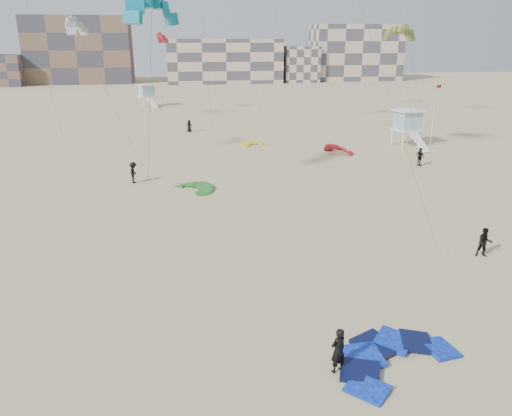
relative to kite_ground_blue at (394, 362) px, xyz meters
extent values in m
plane|color=tan|center=(-3.39, 3.45, 0.00)|extent=(320.00, 320.00, 0.00)
imported|color=black|center=(-2.42, -0.17, 0.93)|extent=(0.80, 0.67, 1.87)
imported|color=black|center=(9.38, 8.74, 0.88)|extent=(1.01, 0.88, 1.76)
imported|color=black|center=(-11.93, 28.10, 0.94)|extent=(0.86, 1.30, 1.87)
imported|color=black|center=(15.91, 29.89, 0.92)|extent=(0.77, 1.17, 1.84)
imported|color=black|center=(-6.22, 52.92, 0.81)|extent=(0.82, 0.56, 1.62)
imported|color=black|center=(28.69, 58.29, 0.91)|extent=(1.40, 1.70, 1.82)
cylinder|color=#3F3F3F|center=(-9.92, 23.62, 7.50)|extent=(1.15, 0.87, 13.01)
cylinder|color=#3F3F3F|center=(5.53, 17.59, 10.98)|extent=(1.27, 18.52, 19.97)
cylinder|color=#3F3F3F|center=(-14.43, 35.71, 7.03)|extent=(4.57, 0.08, 12.08)
cylinder|color=#3F3F3F|center=(-4.19, 48.33, 14.46)|extent=(2.12, 5.41, 26.93)
cylinder|color=#3F3F3F|center=(16.35, 34.78, 6.74)|extent=(3.20, 0.34, 11.49)
cylinder|color=#3F3F3F|center=(24.55, 53.55, 11.74)|extent=(9.08, 3.01, 21.49)
cylinder|color=#3F3F3F|center=(-23.82, 50.85, 10.73)|extent=(5.31, 10.97, 19.48)
cylinder|color=#3F3F3F|center=(6.60, 58.72, 13.75)|extent=(5.01, 3.35, 25.50)
cylinder|color=#3F3F3F|center=(-9.72, 66.78, 6.54)|extent=(0.57, 7.72, 11.10)
cube|color=white|center=(18.79, 39.32, 1.95)|extent=(3.33, 3.33, 0.15)
cube|color=#8EB3C2|center=(18.79, 39.32, 3.07)|extent=(2.73, 2.73, 2.09)
cube|color=white|center=(18.79, 39.32, 4.19)|extent=(3.45, 3.45, 0.17)
cube|color=white|center=(18.79, 36.50, 0.94)|extent=(1.48, 3.08, 1.73)
cube|color=white|center=(-13.05, 80.84, 1.86)|extent=(3.69, 3.69, 0.14)
cube|color=#8EB3C2|center=(-13.05, 80.84, 2.93)|extent=(3.03, 3.03, 1.99)
cube|color=white|center=(-13.05, 80.84, 4.00)|extent=(3.83, 3.83, 0.16)
cube|color=white|center=(-13.05, 78.16, 0.90)|extent=(2.08, 2.98, 1.65)
cylinder|color=white|center=(21.83, 38.98, 3.68)|extent=(0.09, 0.09, 7.36)
cube|color=red|center=(22.10, 38.98, 6.90)|extent=(0.55, 0.02, 0.37)
cube|color=brown|center=(-33.39, 137.45, 9.00)|extent=(28.00, 14.00, 18.00)
cube|color=#C6AC91|center=(6.61, 133.45, 6.00)|extent=(32.00, 16.00, 12.00)
cube|color=#C6AC91|center=(46.61, 135.45, 8.00)|extent=(26.00, 14.00, 16.00)
cube|color=brown|center=(-53.39, 131.45, 4.00)|extent=(12.00, 10.00, 8.00)
cube|color=#C6AC91|center=(28.61, 131.45, 5.00)|extent=(10.00, 10.00, 10.00)
camera|label=1|loc=(-8.09, -15.61, 12.17)|focal=35.00mm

